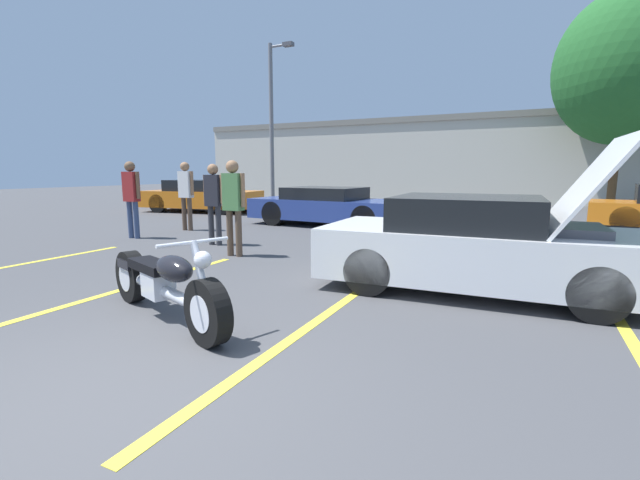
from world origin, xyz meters
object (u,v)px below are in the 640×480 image
Objects in this scene: parked_car_left_row at (201,196)px; show_car_hood_open at (479,245)px; spectator_near_motorcycle at (233,199)px; spectator_midground at (186,190)px; spectator_by_show_car at (214,197)px; parked_car_mid_left_row at (330,206)px; spectator_far_lot at (131,193)px; motorcycle at (164,284)px; tree_background at (625,68)px; light_pole at (273,118)px.

show_car_hood_open is at bearing -41.60° from parked_car_left_row.
parked_car_left_row is 9.49m from spectator_near_motorcycle.
spectator_midground is (3.35, -4.39, 0.48)m from parked_car_left_row.
spectator_by_show_car is 2.67m from spectator_midground.
parked_car_left_row is at bearing 144.84° from show_car_hood_open.
spectator_midground is at bearing 157.76° from show_car_hood_open.
parked_car_mid_left_row is 5.32m from spectator_far_lot.
motorcycle is 3.56m from spectator_near_motorcycle.
parked_car_mid_left_row is at bearing -23.68° from parked_car_left_row.
show_car_hood_open reaches higher than spectator_near_motorcycle.
tree_background is at bearing 47.00° from spectator_midground.
spectator_by_show_car is (-2.60, 3.99, 0.64)m from motorcycle.
spectator_far_lot reaches higher than spectator_near_motorcycle.
spectator_far_lot is at bearing -177.87° from spectator_by_show_car.
parked_car_mid_left_row is 6.59m from parked_car_left_row.
motorcycle is at bearing -58.85° from parked_car_left_row.
light_pole is at bearing 138.69° from parked_car_mid_left_row.
motorcycle is 0.49× the size of parked_car_mid_left_row.
parked_car_mid_left_row is at bearing 78.95° from spectator_by_show_car.
motorcycle is 8.35m from parked_car_mid_left_row.
motorcycle is 1.31× the size of spectator_far_lot.
spectator_by_show_car is at bearing -55.13° from parked_car_left_row.
light_pole reaches higher than show_car_hood_open.
motorcycle is 6.34m from spectator_far_lot.
tree_background reaches higher than light_pole.
tree_background is at bearing 19.55° from parked_car_left_row.
parked_car_left_row is at bearing 134.67° from spectator_near_motorcycle.
light_pole is 14.15m from tree_background.
parked_car_left_row reaches higher than parked_car_mid_left_row.
spectator_near_motorcycle is (6.66, -6.74, 0.45)m from parked_car_left_row.
light_pole reaches higher than spectator_far_lot.
spectator_far_lot is (1.98, -9.50, -2.81)m from light_pole.
parked_car_left_row is at bearing 150.10° from motorcycle.
motorcycle is at bearing -110.24° from tree_background.
show_car_hood_open is 2.26× the size of spectator_far_lot.
spectator_midground reaches higher than spectator_by_show_car.
spectator_midground is at bearing 151.66° from motorcycle.
spectator_by_show_car is (-9.09, -13.61, -4.51)m from tree_background.
spectator_midground is (-7.65, 2.85, 0.48)m from show_car_hood_open.
spectator_by_show_car is 0.95× the size of spectator_midground.
show_car_hood_open is at bearing -45.43° from parked_car_mid_left_row.
light_pole reaches higher than motorcycle.
light_pole is 11.94m from spectator_near_motorcycle.
show_car_hood_open reaches higher than motorcycle.
motorcycle is 0.50× the size of parked_car_left_row.
spectator_far_lot is at bearing 162.44° from motorcycle.
spectator_by_show_car is (-0.81, -4.16, 0.47)m from parked_car_mid_left_row.
spectator_by_show_car is 2.35m from spectator_far_lot.
spectator_far_lot is (-0.16, -1.61, -0.01)m from spectator_midground.
show_car_hood_open is at bearing -13.68° from spectator_by_show_car.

